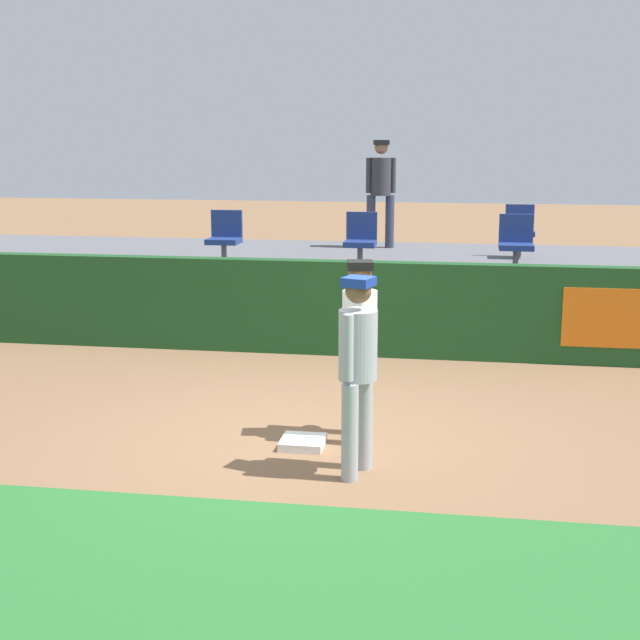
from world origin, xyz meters
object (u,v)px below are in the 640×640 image
first_base (303,443)px  player_runner_visitor (358,362)px  seat_back_right (520,228)px  seat_front_left (225,236)px  spectator_hooded (381,186)px  seat_front_center (361,238)px  seat_front_right (516,241)px  player_fielder_home (360,338)px

first_base → player_runner_visitor: (0.58, -0.60, 0.95)m
player_runner_visitor → seat_back_right: size_ratio=2.03×
seat_back_right → seat_front_left: bearing=-157.6°
seat_back_right → spectator_hooded: spectator_hooded is taller
seat_back_right → seat_front_center: bearing=-142.5°
first_base → seat_front_right: size_ratio=0.48×
player_fielder_home → seat_front_left: seat_front_left is taller
first_base → seat_front_right: (2.14, 5.04, 1.34)m
first_base → seat_front_left: bearing=112.5°
seat_back_right → seat_front_center: same height
seat_front_center → first_base: bearing=-89.3°
seat_front_left → seat_front_center: 2.02m
first_base → spectator_hooded: bearing=90.3°
seat_front_left → seat_front_right: bearing=0.0°
seat_back_right → seat_front_left: 4.72m
spectator_hooded → seat_front_right: bearing=116.1°
seat_front_left → seat_front_center: (2.02, -0.00, -0.00)m
player_runner_visitor → seat_front_right: bearing=-178.7°
seat_front_left → spectator_hooded: size_ratio=0.46×
seat_front_center → player_fielder_home: bearing=-83.3°
player_fielder_home → seat_front_left: (-2.57, 4.72, 0.39)m
first_base → seat_front_center: size_ratio=0.48×
player_fielder_home → spectator_hooded: 7.49m
first_base → seat_front_left: seat_front_left is taller
first_base → seat_front_center: 5.21m
player_runner_visitor → seat_back_right: bearing=-176.2°
seat_front_right → spectator_hooded: 3.51m
spectator_hooded → seat_back_right: bearing=146.2°
player_fielder_home → first_base: bearing=-67.3°
player_fielder_home → seat_front_center: (-0.55, 4.72, 0.38)m
player_fielder_home → player_runner_visitor: bearing=-4.5°
first_base → player_fielder_home: bearing=32.9°
seat_back_right → seat_front_center: 2.96m
spectator_hooded → seat_front_center: bearing=76.6°
first_base → seat_front_right: bearing=67.0°
player_fielder_home → player_runner_visitor: player_fielder_home is taller
seat_front_center → seat_front_right: bearing=0.0°
seat_back_right → seat_front_right: (-0.14, -1.80, 0.00)m
first_base → player_fielder_home: player_fielder_home is taller
player_fielder_home → seat_front_right: 5.02m
seat_back_right → seat_front_left: (-4.37, -1.80, 0.00)m
player_runner_visitor → seat_front_center: size_ratio=2.03×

